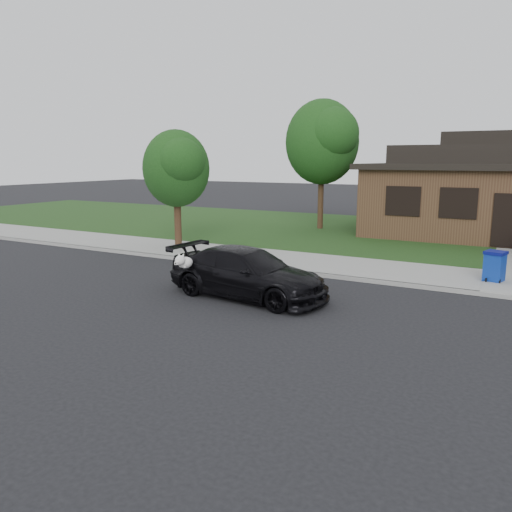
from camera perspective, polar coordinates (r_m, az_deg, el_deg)
The scene contains 9 objects.
ground at distance 12.14m, azimuth 4.74°, elevation -6.16°, with size 120.00×120.00×0.00m, color black.
sidewalk at distance 16.68m, azimuth 11.71°, elevation -1.39°, with size 60.00×3.00×0.12m, color gray.
curb at distance 15.28m, azimuth 10.06°, elevation -2.46°, with size 60.00×0.12×0.12m, color gray.
lawn at distance 24.34m, azimuth 17.23°, elevation 2.21°, with size 60.00×13.00×0.13m, color #193814.
sedan at distance 13.06m, azimuth -1.02°, elevation -1.95°, with size 4.61×2.33×1.29m.
recycling_bin at distance 15.83m, azimuth 25.61°, elevation -1.05°, with size 0.65×0.65×0.88m.
house at distance 25.67m, azimuth 27.23°, elevation 6.58°, with size 12.60×8.60×4.65m.
tree_0 at distance 25.18m, azimuth 7.82°, elevation 12.96°, with size 3.78×3.60×6.34m.
tree_2 at distance 19.81m, azimuth -8.99°, elevation 9.98°, with size 2.73×2.60×4.59m.
Camera 1 is at (4.64, -10.63, 3.57)m, focal length 35.00 mm.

